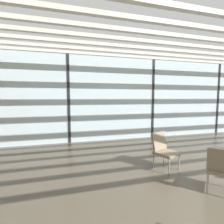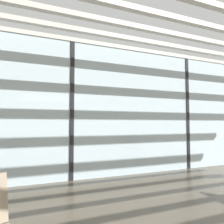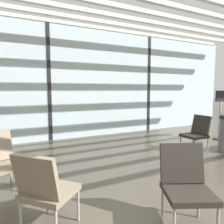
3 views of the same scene
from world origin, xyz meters
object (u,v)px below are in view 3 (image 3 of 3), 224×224
(parked_airplane, at_px, (41,82))
(lounge_chair_0, at_px, (45,187))
(lounge_chair_3, at_px, (185,181))
(lounge_chair_5, at_px, (197,132))
(info_sign, at_px, (220,117))

(parked_airplane, xyz_separation_m, lounge_chair_0, (-1.62, -10.05, -1.36))
(lounge_chair_0, relative_size, lounge_chair_3, 1.00)
(lounge_chair_5, xyz_separation_m, info_sign, (1.67, 0.63, 0.18))
(lounge_chair_5, bearing_deg, lounge_chair_0, -69.33)
(lounge_chair_3, bearing_deg, lounge_chair_0, -176.20)
(lounge_chair_5, distance_m, info_sign, 1.79)
(lounge_chair_5, relative_size, info_sign, 0.60)
(info_sign, bearing_deg, lounge_chair_3, -148.08)
(parked_airplane, height_order, lounge_chair_0, parked_airplane)
(parked_airplane, distance_m, lounge_chair_5, 9.10)
(parked_airplane, relative_size, lounge_chair_5, 14.70)
(lounge_chair_0, xyz_separation_m, lounge_chair_5, (3.68, 1.30, 0.00))
(lounge_chair_3, height_order, lounge_chair_5, same)
(parked_airplane, distance_m, lounge_chair_0, 10.27)
(parked_airplane, height_order, lounge_chair_3, parked_airplane)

